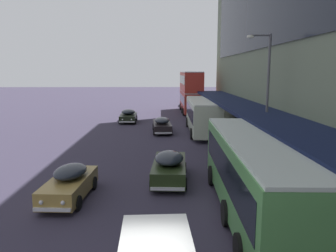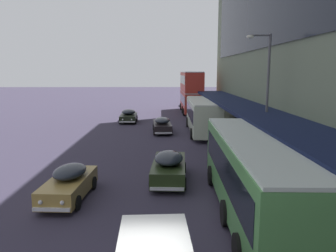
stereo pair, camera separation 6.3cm
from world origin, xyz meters
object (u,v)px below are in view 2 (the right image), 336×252
object	(u,v)px
transit_bus_kerbside_far	(253,172)
sedan_oncoming_front	(129,116)
sedan_lead_mid	(186,102)
sedan_second_near	(162,125)
transit_bus_kerbside_front	(202,114)
sedan_lead_near	(169,167)
street_lamp	(265,91)
sedan_oncoming_rear	(69,182)
transit_bus_kerbside_rear	(191,91)

from	to	relation	value
transit_bus_kerbside_far	sedan_oncoming_front	world-z (taller)	transit_bus_kerbside_far
sedan_lead_mid	sedan_second_near	distance (m)	25.11
transit_bus_kerbside_front	sedan_lead_near	distance (m)	14.57
sedan_lead_mid	street_lamp	xyz separation A→B (m)	(2.26, -36.16, 3.97)
sedan_oncoming_front	street_lamp	size ratio (longest dim) A/B	0.55
transit_bus_kerbside_front	sedan_oncoming_rear	world-z (taller)	transit_bus_kerbside_front
transit_bus_kerbside_far	sedan_oncoming_rear	distance (m)	8.31
sedan_oncoming_front	sedan_oncoming_rear	distance (m)	23.33
transit_bus_kerbside_far	sedan_oncoming_front	distance (m)	26.55
transit_bus_kerbside_far	sedan_oncoming_rear	size ratio (longest dim) A/B	2.55
transit_bus_kerbside_front	sedan_second_near	size ratio (longest dim) A/B	2.15
transit_bus_kerbside_rear	sedan_second_near	xyz separation A→B (m)	(-4.09, -15.60, -2.41)
sedan_oncoming_rear	street_lamp	size ratio (longest dim) A/B	0.56
transit_bus_kerbside_front	sedan_second_near	distance (m)	4.04
transit_bus_kerbside_far	sedan_lead_near	size ratio (longest dim) A/B	2.36
sedan_lead_near	sedan_second_near	bearing A→B (deg)	91.67
transit_bus_kerbside_rear	street_lamp	bearing A→B (deg)	-85.20
transit_bus_kerbside_far	sedan_lead_mid	world-z (taller)	transit_bus_kerbside_far
transit_bus_kerbside_far	sedan_second_near	distance (m)	19.17
transit_bus_kerbside_front	street_lamp	xyz separation A→B (m)	(2.47, -11.14, 2.86)
transit_bus_kerbside_front	sedan_lead_near	world-z (taller)	transit_bus_kerbside_front
sedan_second_near	sedan_lead_near	xyz separation A→B (m)	(0.42, -14.36, 0.07)
sedan_oncoming_front	sedan_second_near	bearing A→B (deg)	-59.14
transit_bus_kerbside_far	sedan_lead_near	bearing A→B (deg)	126.63
sedan_lead_mid	transit_bus_kerbside_rear	bearing A→B (deg)	-90.04
transit_bus_kerbside_rear	sedan_oncoming_rear	size ratio (longest dim) A/B	2.45
transit_bus_kerbside_front	street_lamp	size ratio (longest dim) A/B	1.32
transit_bus_kerbside_far	sedan_oncoming_front	bearing A→B (deg)	106.77
sedan_oncoming_rear	street_lamp	distance (m)	12.52
transit_bus_kerbside_front	transit_bus_kerbside_far	bearing A→B (deg)	-90.56
transit_bus_kerbside_front	sedan_oncoming_rear	size ratio (longest dim) A/B	2.36
transit_bus_kerbside_front	transit_bus_kerbside_rear	xyz separation A→B (m)	(0.21, 15.84, 1.32)
transit_bus_kerbside_rear	street_lamp	xyz separation A→B (m)	(2.27, -26.98, 1.54)
transit_bus_kerbside_far	street_lamp	distance (m)	8.35
sedan_oncoming_rear	sedan_lead_mid	bearing A→B (deg)	78.60
sedan_oncoming_front	sedan_oncoming_rear	size ratio (longest dim) A/B	0.99
transit_bus_kerbside_rear	street_lamp	world-z (taller)	street_lamp
transit_bus_kerbside_far	sedan_oncoming_front	size ratio (longest dim) A/B	2.58
transit_bus_kerbside_rear	sedan_oncoming_rear	xyz separation A→B (m)	(-8.36, -32.31, -2.40)
transit_bus_kerbside_rear	street_lamp	size ratio (longest dim) A/B	1.36
transit_bus_kerbside_front	sedan_oncoming_front	bearing A→B (deg)	138.80
sedan_lead_mid	sedan_oncoming_front	world-z (taller)	sedan_oncoming_front
sedan_oncoming_front	sedan_lead_near	world-z (taller)	sedan_lead_near
sedan_lead_mid	sedan_second_near	world-z (taller)	sedan_second_near
transit_bus_kerbside_rear	transit_bus_kerbside_far	xyz separation A→B (m)	(-0.39, -34.38, -1.29)
transit_bus_kerbside_far	sedan_lead_near	xyz separation A→B (m)	(-3.28, 4.42, -1.06)
sedan_second_near	sedan_oncoming_front	bearing A→B (deg)	120.86
sedan_oncoming_front	transit_bus_kerbside_far	bearing A→B (deg)	-73.23
sedan_lead_mid	sedan_oncoming_rear	size ratio (longest dim) A/B	0.99
sedan_second_near	street_lamp	xyz separation A→B (m)	(6.35, -11.38, 3.96)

